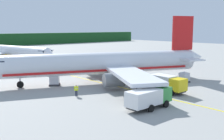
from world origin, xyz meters
The scene contains 10 objects.
ground centered at (0.00, 48.00, -0.10)m, with size 240.00×320.00×0.20m, color #999993.
airliner_foreground centered at (-8.39, 23.71, 3.39)m, with size 39.73×33.41×11.90m.
airliner_mid_apron centered at (-9.62, 64.11, 2.98)m, with size 30.24×36.36×10.44m.
service_truck_fuel centered at (-6.17, 11.32, 1.46)m, with size 2.56×5.57×2.56m.
service_truck_baggage centered at (-14.62, 7.65, 1.41)m, with size 6.32×2.52×2.40m.
cargo_container_near centered at (2.21, 14.13, 0.90)m, with size 1.67×1.67×1.90m.
cargo_container_mid centered at (-16.39, 27.20, 0.90)m, with size 2.40×2.40×1.92m.
crew_marshaller centered at (-9.91, 14.21, 1.05)m, with size 0.59×0.38×1.78m.
crew_loader_left centered at (-17.74, 18.65, 0.96)m, with size 0.57×0.42×1.63m.
apron_guide_line centered at (-8.99, 18.92, 0.01)m, with size 0.30×60.00×0.01m, color yellow.
Camera 1 is at (-39.38, -13.71, 9.74)m, focal length 44.31 mm.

